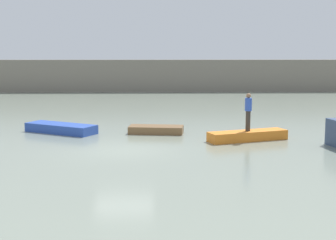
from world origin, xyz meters
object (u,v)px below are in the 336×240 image
at_px(rowboat_brown, 156,130).
at_px(rowboat_orange, 248,136).
at_px(person_blue_shirt, 248,110).
at_px(rowboat_blue, 61,128).

distance_m(rowboat_brown, rowboat_orange, 4.76).
xyz_separation_m(rowboat_orange, person_blue_shirt, (0.00, 0.00, 1.21)).
bearing_deg(rowboat_blue, person_blue_shirt, 14.67).
relative_size(rowboat_blue, rowboat_brown, 1.40).
height_order(rowboat_blue, rowboat_orange, same).
bearing_deg(rowboat_orange, rowboat_blue, 145.69).
bearing_deg(rowboat_orange, person_blue_shirt, 0.00).
bearing_deg(person_blue_shirt, rowboat_orange, 0.00).
bearing_deg(rowboat_orange, rowboat_brown, 134.48).
bearing_deg(person_blue_shirt, rowboat_brown, 153.92).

